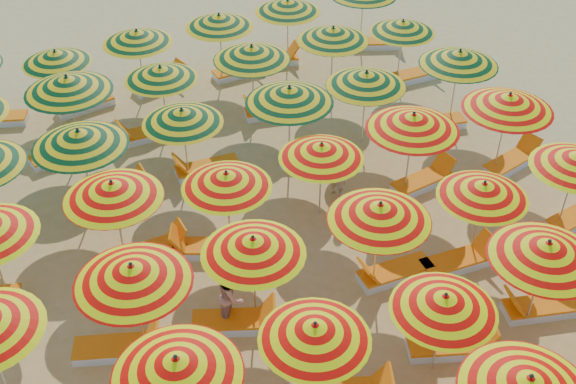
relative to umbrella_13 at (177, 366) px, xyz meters
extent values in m
plane|color=#DCAD61|center=(3.69, 3.61, -2.06)|extent=(120.00, 120.00, 0.00)
sphere|color=black|center=(5.02, -2.53, 0.25)|extent=(0.07, 0.07, 0.07)
cone|color=orange|center=(0.00, 0.00, 0.00)|extent=(2.26, 2.26, 0.42)
sphere|color=black|center=(0.00, 0.00, 0.24)|extent=(0.07, 0.07, 0.07)
cylinder|color=silver|center=(2.44, -0.06, -1.05)|extent=(0.04, 0.04, 2.02)
cone|color=orange|center=(2.44, -0.06, -0.18)|extent=(2.64, 2.64, 0.38)
sphere|color=black|center=(2.44, -0.06, 0.04)|extent=(0.07, 0.07, 0.07)
cylinder|color=silver|center=(4.90, -0.33, -1.06)|extent=(0.04, 0.04, 2.00)
cone|color=orange|center=(4.90, -0.33, -0.20)|extent=(2.56, 2.56, 0.38)
sphere|color=black|center=(4.90, -0.33, 0.02)|extent=(0.07, 0.07, 0.07)
cylinder|color=silver|center=(7.32, -0.10, -0.94)|extent=(0.04, 0.04, 2.24)
cone|color=orange|center=(7.32, -0.10, 0.03)|extent=(2.49, 2.49, 0.43)
sphere|color=black|center=(7.32, -0.10, 0.28)|extent=(0.07, 0.07, 0.07)
cylinder|color=silver|center=(-0.18, 2.36, -0.94)|extent=(0.04, 0.04, 2.25)
cone|color=orange|center=(-0.18, 2.36, 0.04)|extent=(2.78, 2.78, 0.43)
sphere|color=black|center=(-0.18, 2.36, 0.29)|extent=(0.08, 0.08, 0.08)
cylinder|color=silver|center=(2.21, 2.35, -1.01)|extent=(0.04, 0.04, 2.11)
cone|color=orange|center=(2.21, 2.35, -0.09)|extent=(2.17, 2.17, 0.40)
sphere|color=black|center=(2.21, 2.35, 0.14)|extent=(0.07, 0.07, 0.07)
cylinder|color=silver|center=(4.95, 2.23, -0.97)|extent=(0.04, 0.04, 2.20)
cone|color=orange|center=(4.95, 2.23, -0.01)|extent=(2.26, 2.26, 0.42)
sphere|color=black|center=(4.95, 2.23, 0.23)|extent=(0.07, 0.07, 0.07)
cylinder|color=silver|center=(7.50, 2.19, -1.06)|extent=(0.04, 0.04, 2.02)
cone|color=orange|center=(7.50, 2.19, -0.18)|extent=(2.35, 2.35, 0.38)
sphere|color=black|center=(7.50, 2.19, 0.04)|extent=(0.07, 0.07, 0.07)
cylinder|color=silver|center=(10.04, 2.20, -1.01)|extent=(0.04, 0.04, 2.11)
cylinder|color=silver|center=(0.02, 5.11, -0.97)|extent=(0.04, 0.04, 2.18)
cone|color=orange|center=(0.02, 5.11, -0.02)|extent=(2.49, 2.49, 0.42)
sphere|color=black|center=(0.02, 5.11, 0.22)|extent=(0.07, 0.07, 0.07)
cylinder|color=silver|center=(2.45, 4.68, -1.04)|extent=(0.04, 0.04, 2.05)
cone|color=orange|center=(2.45, 4.68, -0.15)|extent=(2.42, 2.42, 0.39)
sphere|color=black|center=(2.45, 4.68, 0.07)|extent=(0.07, 0.07, 0.07)
cylinder|color=silver|center=(4.87, 4.90, -1.05)|extent=(0.04, 0.04, 2.03)
cone|color=orange|center=(4.87, 4.90, -0.17)|extent=(2.66, 2.66, 0.39)
sphere|color=black|center=(4.87, 4.90, 0.06)|extent=(0.07, 0.07, 0.07)
cylinder|color=silver|center=(7.27, 4.84, -0.91)|extent=(0.04, 0.04, 2.30)
cone|color=orange|center=(7.27, 4.84, 0.09)|extent=(2.39, 2.39, 0.44)
sphere|color=black|center=(7.27, 4.84, 0.34)|extent=(0.08, 0.08, 0.08)
cylinder|color=silver|center=(9.96, 4.71, -0.91)|extent=(0.04, 0.04, 2.31)
cone|color=orange|center=(9.96, 4.71, 0.09)|extent=(2.80, 2.80, 0.44)
sphere|color=black|center=(9.96, 4.71, 0.35)|extent=(0.08, 0.08, 0.08)
cylinder|color=silver|center=(-0.29, 7.28, -0.92)|extent=(0.04, 0.04, 2.28)
cone|color=#796B09|center=(-0.29, 7.28, 0.06)|extent=(2.77, 2.77, 0.43)
sphere|color=black|center=(-0.29, 7.28, 0.31)|extent=(0.08, 0.08, 0.08)
cylinder|color=silver|center=(2.29, 7.61, -1.03)|extent=(0.04, 0.04, 2.06)
cone|color=#796B09|center=(2.29, 7.61, -0.14)|extent=(2.74, 2.74, 0.39)
sphere|color=black|center=(2.29, 7.61, 0.09)|extent=(0.07, 0.07, 0.07)
cylinder|color=silver|center=(5.02, 7.19, -0.91)|extent=(0.04, 0.04, 2.30)
cone|color=#796B09|center=(5.02, 7.19, 0.08)|extent=(2.71, 2.71, 0.44)
sphere|color=black|center=(5.02, 7.19, 0.34)|extent=(0.08, 0.08, 0.08)
cylinder|color=silver|center=(7.32, 7.35, -0.97)|extent=(0.04, 0.04, 2.18)
cone|color=#796B09|center=(7.32, 7.35, -0.03)|extent=(2.88, 2.88, 0.42)
sphere|color=black|center=(7.32, 7.35, 0.21)|extent=(0.07, 0.07, 0.07)
cylinder|color=silver|center=(10.25, 7.34, -0.95)|extent=(0.04, 0.04, 2.24)
cone|color=#796B09|center=(10.25, 7.34, 0.02)|extent=(2.66, 2.66, 0.43)
sphere|color=black|center=(10.25, 7.34, 0.27)|extent=(0.07, 0.07, 0.07)
cylinder|color=silver|center=(-0.12, 9.93, -0.91)|extent=(0.04, 0.04, 2.32)
cone|color=#796B09|center=(-0.12, 9.93, 0.10)|extent=(3.05, 3.05, 0.44)
sphere|color=black|center=(-0.12, 9.93, 0.35)|extent=(0.08, 0.08, 0.08)
cylinder|color=silver|center=(2.38, 10.07, -1.05)|extent=(0.04, 0.04, 2.03)
cone|color=#796B09|center=(2.38, 10.07, -0.17)|extent=(2.48, 2.48, 0.39)
sphere|color=black|center=(2.38, 10.07, 0.05)|extent=(0.07, 0.07, 0.07)
cylinder|color=silver|center=(5.00, 9.90, -0.95)|extent=(0.04, 0.04, 2.22)
cone|color=#796B09|center=(5.00, 9.90, 0.01)|extent=(2.93, 2.93, 0.42)
sphere|color=black|center=(5.00, 9.90, 0.25)|extent=(0.07, 0.07, 0.07)
cylinder|color=silver|center=(7.69, 10.18, -0.97)|extent=(0.04, 0.04, 2.18)
cone|color=#796B09|center=(7.69, 10.18, -0.03)|extent=(2.49, 2.49, 0.41)
sphere|color=black|center=(7.69, 10.18, 0.21)|extent=(0.07, 0.07, 0.07)
cylinder|color=silver|center=(10.03, 10.08, -1.05)|extent=(0.04, 0.04, 2.03)
cone|color=#796B09|center=(10.03, 10.08, -0.17)|extent=(2.49, 2.49, 0.39)
sphere|color=black|center=(10.03, 10.08, 0.06)|extent=(0.07, 0.07, 0.07)
cylinder|color=silver|center=(-0.14, 12.25, -1.07)|extent=(0.04, 0.04, 1.99)
cone|color=#796B09|center=(-0.14, 12.25, -0.21)|extent=(2.61, 2.61, 0.38)
sphere|color=black|center=(-0.14, 12.25, 0.01)|extent=(0.07, 0.07, 0.07)
cylinder|color=silver|center=(2.28, 12.40, -1.01)|extent=(0.04, 0.04, 2.11)
cone|color=#796B09|center=(2.28, 12.40, -0.10)|extent=(2.56, 2.56, 0.40)
sphere|color=black|center=(2.28, 12.40, 0.14)|extent=(0.07, 0.07, 0.07)
cylinder|color=silver|center=(4.88, 12.45, -0.99)|extent=(0.04, 0.04, 2.14)
cone|color=#796B09|center=(4.88, 12.45, -0.07)|extent=(2.84, 2.84, 0.41)
sphere|color=black|center=(4.88, 12.45, 0.17)|extent=(0.07, 0.07, 0.07)
cylinder|color=silver|center=(7.28, 12.69, -1.00)|extent=(0.04, 0.04, 2.13)
cone|color=#796B09|center=(7.28, 12.69, -0.08)|extent=(2.58, 2.58, 0.41)
cylinder|color=silver|center=(10.04, 12.71, -0.93)|extent=(0.04, 0.04, 2.27)
cube|color=orange|center=(3.65, -0.52, -1.61)|extent=(0.54, 0.67, 0.48)
cube|color=white|center=(5.45, -0.08, -1.96)|extent=(1.80, 1.09, 0.20)
cube|color=orange|center=(5.45, -0.08, -1.83)|extent=(1.80, 1.09, 0.06)
cube|color=orange|center=(6.12, -0.30, -1.61)|extent=(0.53, 0.67, 0.48)
cube|color=white|center=(7.87, 0.05, -1.96)|extent=(1.79, 0.96, 0.20)
cube|color=orange|center=(7.87, 0.05, -1.83)|extent=(1.79, 0.96, 0.06)
cube|color=orange|center=(7.19, 0.21, -1.61)|extent=(0.49, 0.65, 0.48)
cube|color=white|center=(-0.73, 2.46, -1.96)|extent=(1.80, 1.07, 0.20)
cube|color=orange|center=(-0.73, 2.46, -1.83)|extent=(1.80, 1.07, 0.06)
cube|color=orange|center=(-0.06, 2.25, -1.61)|extent=(0.52, 0.66, 0.48)
cube|color=white|center=(1.66, 2.21, -1.96)|extent=(1.80, 1.13, 0.20)
cube|color=orange|center=(1.66, 2.21, -1.83)|extent=(1.80, 1.13, 0.06)
cube|color=orange|center=(2.31, 1.97, -1.61)|extent=(0.54, 0.67, 0.48)
cube|color=white|center=(5.50, 2.21, -1.96)|extent=(1.70, 0.59, 0.20)
cube|color=orange|center=(5.50, 2.21, -1.83)|extent=(1.70, 0.59, 0.06)
cube|color=orange|center=(4.80, 2.20, -1.61)|extent=(0.37, 0.58, 0.48)
cube|color=white|center=(6.95, 1.96, -1.96)|extent=(1.71, 0.62, 0.20)
cube|color=orange|center=(6.95, 1.96, -1.83)|extent=(1.71, 0.62, 0.06)
cube|color=orange|center=(7.65, 1.95, -1.61)|extent=(0.38, 0.59, 0.48)
cube|color=white|center=(0.57, 5.00, -1.96)|extent=(1.74, 0.70, 0.20)
cube|color=orange|center=(0.57, 5.00, -1.83)|extent=(1.74, 0.70, 0.06)
cube|color=orange|center=(1.27, 5.05, -1.61)|extent=(0.41, 0.61, 0.48)
cube|color=white|center=(1.90, 4.58, -1.96)|extent=(1.79, 1.18, 0.20)
cube|color=orange|center=(1.90, 4.58, -1.83)|extent=(1.79, 1.18, 0.06)
cube|color=orange|center=(1.25, 4.85, -1.61)|extent=(0.56, 0.68, 0.48)
cube|color=white|center=(7.82, 4.91, -1.96)|extent=(1.77, 0.86, 0.20)
cube|color=orange|center=(7.82, 4.91, -1.83)|extent=(1.77, 0.86, 0.06)
cube|color=orange|center=(8.51, 5.02, -1.61)|extent=(0.46, 0.63, 0.48)
cube|color=white|center=(10.51, 4.73, -1.96)|extent=(1.79, 1.01, 0.20)
cube|color=orange|center=(10.51, 4.73, -1.83)|extent=(1.79, 1.01, 0.06)
cube|color=orange|center=(11.18, 4.92, -1.61)|extent=(0.51, 0.66, 0.48)
cube|color=white|center=(0.26, 7.48, -1.96)|extent=(1.74, 0.73, 0.20)
cube|color=orange|center=(0.26, 7.48, -1.83)|extent=(1.74, 0.73, 0.06)
cube|color=orange|center=(0.96, 7.54, -1.61)|extent=(0.41, 0.61, 0.48)
cube|color=white|center=(2.84, 7.65, -1.96)|extent=(1.72, 0.63, 0.20)
cube|color=orange|center=(2.84, 7.65, -1.83)|extent=(1.72, 0.63, 0.06)
cube|color=orange|center=(2.14, 7.67, -1.61)|extent=(0.38, 0.59, 0.48)
cube|color=white|center=(5.57, 6.96, -1.96)|extent=(1.79, 1.18, 0.20)
cube|color=orange|center=(5.57, 6.96, -1.83)|extent=(1.79, 1.18, 0.06)
cube|color=orange|center=(6.22, 6.70, -1.61)|extent=(0.56, 0.68, 0.48)
cube|color=white|center=(9.70, 7.21, -1.96)|extent=(1.77, 0.85, 0.20)
cube|color=orange|center=(9.70, 7.21, -1.83)|extent=(1.77, 0.85, 0.06)
cube|color=orange|center=(9.00, 7.33, -1.61)|extent=(0.45, 0.63, 0.48)
cube|color=white|center=(-0.67, 9.87, -1.96)|extent=(1.79, 1.00, 0.20)
cube|color=orange|center=(-0.67, 9.87, -1.83)|extent=(1.79, 1.00, 0.06)
cube|color=orange|center=(0.00, 10.05, -1.61)|extent=(0.50, 0.65, 0.48)
cube|color=white|center=(1.83, 9.94, -1.96)|extent=(1.73, 0.67, 0.20)
cube|color=orange|center=(1.83, 9.94, -1.83)|extent=(1.73, 0.67, 0.06)
cube|color=orange|center=(1.13, 9.90, -1.61)|extent=(0.40, 0.60, 0.48)
cube|color=white|center=(5.55, 9.65, -1.96)|extent=(1.78, 0.87, 0.20)
cube|color=orange|center=(5.55, 9.65, -1.83)|extent=(1.78, 0.87, 0.06)
cube|color=orange|center=(4.86, 9.77, -1.61)|extent=(0.46, 0.63, 0.48)
cube|color=white|center=(10.58, 9.97, -1.96)|extent=(1.72, 0.64, 0.20)
cube|color=orange|center=(10.58, 9.97, -1.83)|extent=(1.72, 0.64, 0.06)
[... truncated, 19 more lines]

